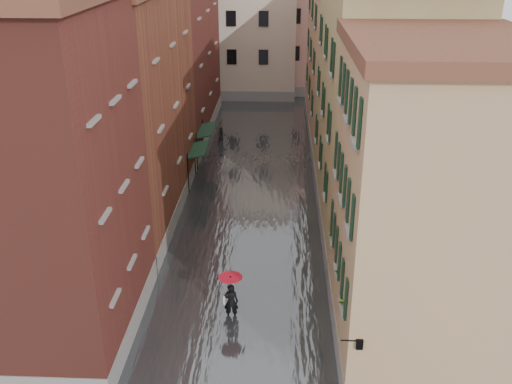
# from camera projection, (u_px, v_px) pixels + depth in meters

# --- Properties ---
(ground) EXTENTS (120.00, 120.00, 0.00)m
(ground) POSITION_uv_depth(u_px,v_px,m) (238.00, 307.00, 25.06)
(ground) COLOR #605F62
(ground) RESTS_ON ground
(floodwater) EXTENTS (10.00, 60.00, 0.20)m
(floodwater) POSITION_uv_depth(u_px,v_px,m) (253.00, 186.00, 36.87)
(floodwater) COLOR #45494C
(floodwater) RESTS_ON ground
(building_left_near) EXTENTS (6.00, 8.00, 13.00)m
(building_left_near) POSITION_uv_depth(u_px,v_px,m) (42.00, 187.00, 20.86)
(building_left_near) COLOR maroon
(building_left_near) RESTS_ON ground
(building_left_mid) EXTENTS (6.00, 14.00, 12.50)m
(building_left_mid) POSITION_uv_depth(u_px,v_px,m) (121.00, 110.00, 30.99)
(building_left_mid) COLOR brown
(building_left_mid) RESTS_ON ground
(building_left_far) EXTENTS (6.00, 16.00, 14.00)m
(building_left_far) POSITION_uv_depth(u_px,v_px,m) (170.00, 47.00, 44.35)
(building_left_far) COLOR maroon
(building_left_far) RESTS_ON ground
(building_right_near) EXTENTS (6.00, 8.00, 11.50)m
(building_right_near) POSITION_uv_depth(u_px,v_px,m) (425.00, 213.00, 20.60)
(building_right_near) COLOR tan
(building_right_near) RESTS_ON ground
(building_right_mid) EXTENTS (6.00, 14.00, 13.00)m
(building_right_mid) POSITION_uv_depth(u_px,v_px,m) (380.00, 109.00, 30.32)
(building_right_mid) COLOR tan
(building_right_mid) RESTS_ON ground
(building_right_far) EXTENTS (6.00, 16.00, 11.50)m
(building_right_far) POSITION_uv_depth(u_px,v_px,m) (349.00, 65.00, 44.30)
(building_right_far) COLOR tan
(building_right_far) RESTS_ON ground
(building_end_cream) EXTENTS (12.00, 9.00, 13.00)m
(building_end_cream) POSITION_uv_depth(u_px,v_px,m) (235.00, 28.00, 57.16)
(building_end_cream) COLOR beige
(building_end_cream) RESTS_ON ground
(building_end_pink) EXTENTS (10.00, 9.00, 12.00)m
(building_end_pink) POSITION_uv_depth(u_px,v_px,m) (324.00, 31.00, 58.82)
(building_end_pink) COLOR tan
(building_end_pink) RESTS_ON ground
(awning_near) EXTENTS (1.09, 3.02, 2.80)m
(awning_near) POSITION_uv_depth(u_px,v_px,m) (198.00, 150.00, 36.17)
(awning_near) COLOR #173321
(awning_near) RESTS_ON ground
(awning_far) EXTENTS (1.09, 3.30, 2.80)m
(awning_far) POSITION_uv_depth(u_px,v_px,m) (206.00, 131.00, 39.82)
(awning_far) COLOR #173321
(awning_far) RESTS_ON ground
(wall_lantern) EXTENTS (0.71, 0.22, 0.35)m
(wall_lantern) POSITION_uv_depth(u_px,v_px,m) (359.00, 343.00, 18.18)
(wall_lantern) COLOR black
(wall_lantern) RESTS_ON ground
(window_planters) EXTENTS (0.59, 5.72, 0.84)m
(window_planters) POSITION_uv_depth(u_px,v_px,m) (341.00, 263.00, 21.68)
(window_planters) COLOR brown
(window_planters) RESTS_ON ground
(pedestrian_main) EXTENTS (1.02, 1.02, 2.06)m
(pedestrian_main) POSITION_uv_depth(u_px,v_px,m) (231.00, 293.00, 23.76)
(pedestrian_main) COLOR black
(pedestrian_main) RESTS_ON ground
(pedestrian_far) EXTENTS (0.86, 0.77, 1.46)m
(pedestrian_far) POSITION_uv_depth(u_px,v_px,m) (222.00, 136.00, 44.18)
(pedestrian_far) COLOR black
(pedestrian_far) RESTS_ON ground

